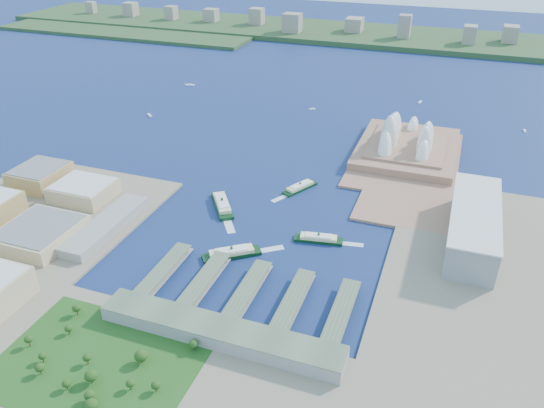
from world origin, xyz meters
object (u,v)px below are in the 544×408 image
at_px(toaster_building, 473,225).
at_px(ferry_c, 232,251).
at_px(opera_house, 409,132).
at_px(ferry_b, 300,186).
at_px(ferry_d, 319,237).
at_px(ferry_a, 222,203).

distance_m(toaster_building, ferry_c, 243.10).
height_order(toaster_building, ferry_c, toaster_building).
height_order(opera_house, ferry_c, opera_house).
bearing_deg(opera_house, toaster_building, -65.77).
xyz_separation_m(toaster_building, ferry_c, (-218.54, -105.40, -15.06)).
bearing_deg(ferry_b, ferry_d, -35.51).
bearing_deg(opera_house, ferry_d, -102.54).
height_order(ferry_c, ferry_d, ferry_c).
relative_size(ferry_a, ferry_b, 1.26).
distance_m(opera_house, ferry_b, 186.05).
relative_size(toaster_building, ferry_d, 3.13).
height_order(toaster_building, ferry_b, toaster_building).
bearing_deg(toaster_building, opera_house, 114.23).
xyz_separation_m(opera_house, ferry_d, (-55.75, -250.66, -27.32)).
height_order(ferry_b, ferry_d, ferry_d).
height_order(ferry_a, ferry_c, ferry_a).
bearing_deg(ferry_c, ferry_a, -6.87).
bearing_deg(ferry_d, opera_house, -22.37).
xyz_separation_m(opera_house, toaster_building, (90.00, -200.00, -11.50)).
xyz_separation_m(ferry_b, ferry_c, (-21.49, -155.72, 0.81)).
height_order(opera_house, toaster_building, opera_house).
xyz_separation_m(toaster_building, ferry_b, (-197.06, 50.32, -15.87)).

